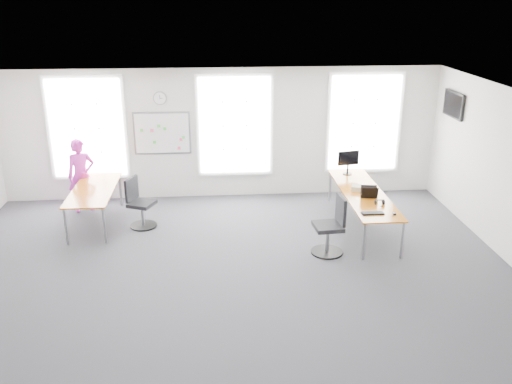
{
  "coord_description": "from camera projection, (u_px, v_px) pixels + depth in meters",
  "views": [
    {
      "loc": [
        -0.18,
        -8.11,
        4.57
      ],
      "look_at": [
        0.56,
        1.2,
        1.1
      ],
      "focal_mm": 38.0,
      "sensor_mm": 36.0,
      "label": 1
    }
  ],
  "objects": [
    {
      "name": "chair_left",
      "position": [
        139.0,
        205.0,
        11.07
      ],
      "size": [
        0.62,
        0.62,
        1.04
      ],
      "rotation": [
        0.0,
        0.0,
        1.16
      ],
      "color": "black",
      "rests_on": "ground"
    },
    {
      "name": "tv",
      "position": [
        454.0,
        104.0,
        11.56
      ],
      "size": [
        0.06,
        0.9,
        0.55
      ],
      "primitive_type": "cube",
      "color": "black",
      "rests_on": "wall_right"
    },
    {
      "name": "mouse",
      "position": [
        394.0,
        214.0,
        9.84
      ],
      "size": [
        0.1,
        0.13,
        0.04
      ],
      "primitive_type": "ellipsoid",
      "rotation": [
        0.0,
        0.0,
        -0.25
      ],
      "color": "black",
      "rests_on": "desk_right"
    },
    {
      "name": "wall_back",
      "position": [
        222.0,
        134.0,
        12.4
      ],
      "size": [
        10.0,
        0.0,
        10.0
      ],
      "primitive_type": "plane",
      "rotation": [
        1.57,
        0.0,
        0.0
      ],
      "color": "silver",
      "rests_on": "ground"
    },
    {
      "name": "window_left",
      "position": [
        87.0,
        128.0,
        12.08
      ],
      "size": [
        1.6,
        0.06,
        2.2
      ],
      "primitive_type": "cube",
      "color": "white",
      "rests_on": "wall_back"
    },
    {
      "name": "wall_clock",
      "position": [
        160.0,
        98.0,
        11.97
      ],
      "size": [
        0.3,
        0.04,
        0.3
      ],
      "primitive_type": "cylinder",
      "rotation": [
        1.57,
        0.0,
        0.0
      ],
      "color": "gray",
      "rests_on": "wall_back"
    },
    {
      "name": "desk_right",
      "position": [
        363.0,
        194.0,
        10.99
      ],
      "size": [
        0.82,
        3.07,
        0.75
      ],
      "color": "#B35717",
      "rests_on": "ground"
    },
    {
      "name": "lens_cap",
      "position": [
        381.0,
        206.0,
        10.25
      ],
      "size": [
        0.08,
        0.08,
        0.01
      ],
      "primitive_type": "cylinder",
      "rotation": [
        0.0,
        0.0,
        -0.34
      ],
      "color": "black",
      "rests_on": "desk_right"
    },
    {
      "name": "floor",
      "position": [
        229.0,
        278.0,
        9.18
      ],
      "size": [
        10.0,
        10.0,
        0.0
      ],
      "primitive_type": "plane",
      "color": "#2A2A2F",
      "rests_on": "ground"
    },
    {
      "name": "window_right",
      "position": [
        364.0,
        123.0,
        12.55
      ],
      "size": [
        1.6,
        0.06,
        2.2
      ],
      "primitive_type": "cube",
      "color": "white",
      "rests_on": "wall_back"
    },
    {
      "name": "laptop_sleeve",
      "position": [
        369.0,
        192.0,
        10.6
      ],
      "size": [
        0.32,
        0.22,
        0.26
      ],
      "rotation": [
        0.0,
        0.0,
        -0.16
      ],
      "color": "black",
      "rests_on": "desk_right"
    },
    {
      "name": "keyboard",
      "position": [
        373.0,
        213.0,
        9.89
      ],
      "size": [
        0.42,
        0.16,
        0.02
      ],
      "primitive_type": "cube",
      "rotation": [
        0.0,
        0.0,
        0.02
      ],
      "color": "black",
      "rests_on": "desk_right"
    },
    {
      "name": "ceiling",
      "position": [
        225.0,
        102.0,
        8.14
      ],
      "size": [
        10.0,
        10.0,
        0.0
      ],
      "primitive_type": "plane",
      "rotation": [
        3.14,
        0.0,
        0.0
      ],
      "color": "white",
      "rests_on": "ground"
    },
    {
      "name": "monitor",
      "position": [
        348.0,
        160.0,
        11.92
      ],
      "size": [
        0.48,
        0.2,
        0.54
      ],
      "rotation": [
        0.0,
        0.0,
        0.17
      ],
      "color": "black",
      "rests_on": "desk_right"
    },
    {
      "name": "window_mid",
      "position": [
        235.0,
        125.0,
        12.32
      ],
      "size": [
        1.6,
        0.06,
        2.2
      ],
      "primitive_type": "cube",
      "color": "white",
      "rests_on": "wall_back"
    },
    {
      "name": "paper_stack",
      "position": [
        359.0,
        188.0,
        11.04
      ],
      "size": [
        0.36,
        0.31,
        0.1
      ],
      "primitive_type": "cube",
      "rotation": [
        0.0,
        0.0,
        -0.34
      ],
      "color": "beige",
      "rests_on": "desk_right"
    },
    {
      "name": "wall_front",
      "position": [
        240.0,
        351.0,
        4.92
      ],
      "size": [
        10.0,
        0.0,
        10.0
      ],
      "primitive_type": "plane",
      "rotation": [
        -1.57,
        0.0,
        0.0
      ],
      "color": "silver",
      "rests_on": "ground"
    },
    {
      "name": "desk_left",
      "position": [
        94.0,
        192.0,
        11.12
      ],
      "size": [
        0.84,
        2.1,
        0.77
      ],
      "color": "#B35717",
      "rests_on": "ground"
    },
    {
      "name": "headphones",
      "position": [
        379.0,
        202.0,
        10.31
      ],
      "size": [
        0.19,
        0.1,
        0.11
      ],
      "rotation": [
        0.0,
        0.0,
        -0.08
      ],
      "color": "black",
      "rests_on": "desk_right"
    },
    {
      "name": "person",
      "position": [
        82.0,
        176.0,
        11.77
      ],
      "size": [
        0.69,
        0.57,
        1.61
      ],
      "primitive_type": "imported",
      "rotation": [
        0.0,
        0.0,
        0.36
      ],
      "color": "#D62FBD",
      "rests_on": "ground"
    },
    {
      "name": "chair_right",
      "position": [
        331.0,
        229.0,
        9.92
      ],
      "size": [
        0.59,
        0.59,
        1.11
      ],
      "rotation": [
        0.0,
        0.0,
        -1.49
      ],
      "color": "black",
      "rests_on": "ground"
    },
    {
      "name": "whiteboard",
      "position": [
        162.0,
        133.0,
        12.25
      ],
      "size": [
        1.2,
        0.03,
        0.9
      ],
      "primitive_type": "cube",
      "color": "white",
      "rests_on": "wall_back"
    }
  ]
}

